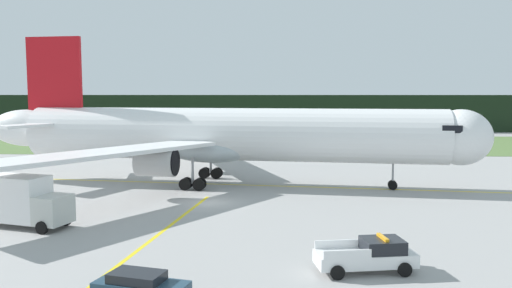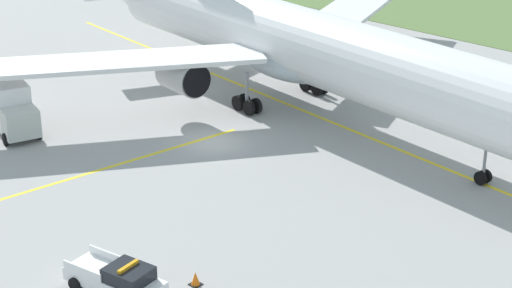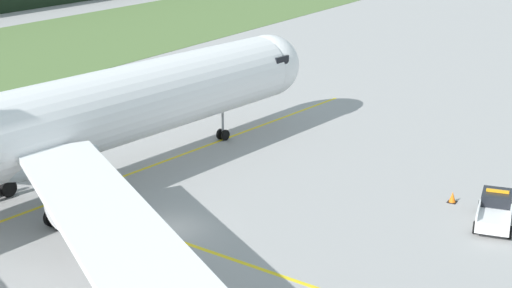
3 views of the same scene
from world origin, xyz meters
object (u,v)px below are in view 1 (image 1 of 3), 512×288
(apron_cone, at_px, (395,247))
(ops_pickup_truck, at_px, (369,255))
(airliner, at_px, (225,135))
(staff_car, at_px, (140,285))
(catering_truck, at_px, (22,201))

(apron_cone, bearing_deg, ops_pickup_truck, -123.32)
(airliner, bearing_deg, staff_car, -91.94)
(catering_truck, xyz_separation_m, apron_cone, (25.41, -5.24, -1.56))
(ops_pickup_truck, xyz_separation_m, apron_cone, (2.14, 3.26, -0.54))
(ops_pickup_truck, height_order, catering_truck, catering_truck)
(ops_pickup_truck, bearing_deg, staff_car, -159.57)
(airliner, bearing_deg, apron_cone, -61.55)
(ops_pickup_truck, relative_size, apron_cone, 7.57)
(catering_truck, relative_size, staff_car, 1.52)
(staff_car, height_order, apron_cone, staff_car)
(staff_car, relative_size, apron_cone, 6.36)
(staff_car, bearing_deg, airliner, 88.06)
(airliner, relative_size, catering_truck, 7.50)
(catering_truck, bearing_deg, ops_pickup_truck, -20.06)
(airliner, bearing_deg, catering_truck, -126.06)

